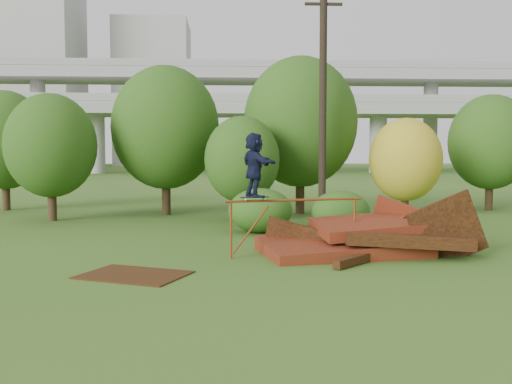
{
  "coord_description": "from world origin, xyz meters",
  "views": [
    {
      "loc": [
        -1.57,
        -12.98,
        2.65
      ],
      "look_at": [
        -0.8,
        2.0,
        1.6
      ],
      "focal_mm": 40.0,
      "sensor_mm": 36.0,
      "label": 1
    }
  ],
  "objects_px": {
    "scrap_pile": "(366,240)",
    "utility_pole": "(323,103)",
    "skater": "(254,165)",
    "flat_plate": "(134,275)"
  },
  "relations": [
    {
      "from": "scrap_pile",
      "to": "utility_pole",
      "type": "distance_m",
      "value": 7.96
    },
    {
      "from": "skater",
      "to": "flat_plate",
      "type": "bearing_deg",
      "value": 103.08
    },
    {
      "from": "scrap_pile",
      "to": "utility_pole",
      "type": "relative_size",
      "value": 0.67
    },
    {
      "from": "skater",
      "to": "utility_pole",
      "type": "height_order",
      "value": "utility_pole"
    },
    {
      "from": "scrap_pile",
      "to": "utility_pole",
      "type": "bearing_deg",
      "value": 90.17
    },
    {
      "from": "scrap_pile",
      "to": "skater",
      "type": "relative_size",
      "value": 3.7
    },
    {
      "from": "scrap_pile",
      "to": "skater",
      "type": "xyz_separation_m",
      "value": [
        -2.94,
        -0.38,
        1.97
      ]
    },
    {
      "from": "scrap_pile",
      "to": "flat_plate",
      "type": "bearing_deg",
      "value": -157.29
    },
    {
      "from": "flat_plate",
      "to": "utility_pole",
      "type": "distance_m",
      "value": 11.64
    },
    {
      "from": "scrap_pile",
      "to": "skater",
      "type": "bearing_deg",
      "value": -172.59
    }
  ]
}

